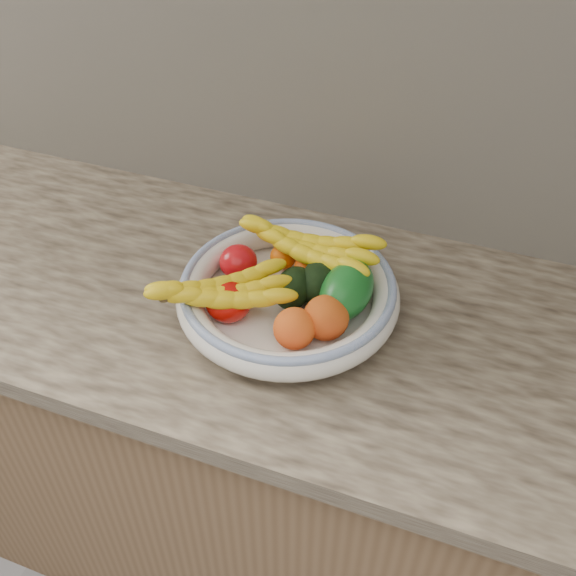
# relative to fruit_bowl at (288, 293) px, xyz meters

# --- Properties ---
(kitchen_counter) EXTENTS (2.44, 0.66, 1.40)m
(kitchen_counter) POSITION_rel_fruit_bowl_xyz_m (0.00, 0.03, -0.48)
(kitchen_counter) COLOR brown
(kitchen_counter) RESTS_ON ground
(fruit_bowl) EXTENTS (0.39, 0.39, 0.08)m
(fruit_bowl) POSITION_rel_fruit_bowl_xyz_m (0.00, 0.00, 0.00)
(fruit_bowl) COLOR white
(fruit_bowl) RESTS_ON kitchen_counter
(clementine_back_left) EXTENTS (0.06, 0.06, 0.05)m
(clementine_back_left) POSITION_rel_fruit_bowl_xyz_m (-0.04, 0.09, 0.01)
(clementine_back_left) COLOR orange
(clementine_back_left) RESTS_ON fruit_bowl
(clementine_back_right) EXTENTS (0.06, 0.06, 0.05)m
(clementine_back_right) POSITION_rel_fruit_bowl_xyz_m (0.04, 0.10, 0.01)
(clementine_back_right) COLOR #E24B04
(clementine_back_right) RESTS_ON fruit_bowl
(clementine_back_mid) EXTENTS (0.07, 0.07, 0.05)m
(clementine_back_mid) POSITION_rel_fruit_bowl_xyz_m (0.01, 0.07, 0.01)
(clementine_back_mid) COLOR #EF5405
(clementine_back_mid) RESTS_ON fruit_bowl
(tomato_left) EXTENTS (0.09, 0.09, 0.06)m
(tomato_left) POSITION_rel_fruit_bowl_xyz_m (-0.11, 0.03, 0.01)
(tomato_left) COLOR red
(tomato_left) RESTS_ON fruit_bowl
(tomato_near_left) EXTENTS (0.08, 0.08, 0.07)m
(tomato_near_left) POSITION_rel_fruit_bowl_xyz_m (-0.08, -0.07, 0.01)
(tomato_near_left) COLOR #B90A04
(tomato_near_left) RESTS_ON fruit_bowl
(avocado_center) EXTENTS (0.07, 0.09, 0.06)m
(avocado_center) POSITION_rel_fruit_bowl_xyz_m (0.01, -0.00, 0.02)
(avocado_center) COLOR black
(avocado_center) RESTS_ON fruit_bowl
(avocado_right) EXTENTS (0.10, 0.12, 0.08)m
(avocado_right) POSITION_rel_fruit_bowl_xyz_m (0.05, 0.04, 0.02)
(avocado_right) COLOR black
(avocado_right) RESTS_ON fruit_bowl
(green_mango) EXTENTS (0.12, 0.14, 0.11)m
(green_mango) POSITION_rel_fruit_bowl_xyz_m (0.10, 0.01, 0.03)
(green_mango) COLOR #105619
(green_mango) RESTS_ON fruit_bowl
(peach_front) EXTENTS (0.07, 0.07, 0.07)m
(peach_front) POSITION_rel_fruit_bowl_xyz_m (0.05, -0.09, 0.02)
(peach_front) COLOR orange
(peach_front) RESTS_ON fruit_bowl
(peach_right) EXTENTS (0.09, 0.09, 0.08)m
(peach_right) POSITION_rel_fruit_bowl_xyz_m (0.09, -0.06, 0.02)
(peach_right) COLOR orange
(peach_right) RESTS_ON fruit_bowl
(banana_bunch_back) EXTENTS (0.29, 0.13, 0.08)m
(banana_bunch_back) POSITION_rel_fruit_bowl_xyz_m (0.01, 0.08, 0.04)
(banana_bunch_back) COLOR yellow
(banana_bunch_back) RESTS_ON fruit_bowl
(banana_bunch_front) EXTENTS (0.28, 0.23, 0.07)m
(banana_bunch_front) POSITION_rel_fruit_bowl_xyz_m (-0.09, -0.08, 0.03)
(banana_bunch_front) COLOR yellow
(banana_bunch_front) RESTS_ON fruit_bowl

